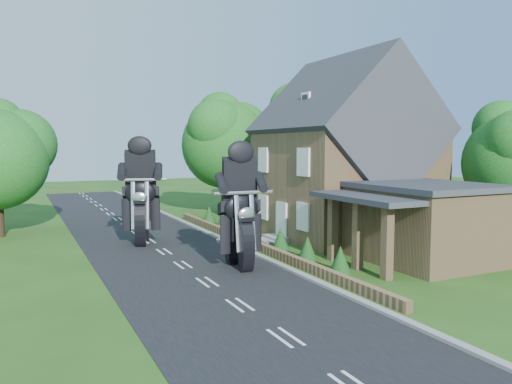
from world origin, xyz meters
name	(u,v)px	position (x,y,z in m)	size (l,w,h in m)	color
ground	(207,282)	(0.00, 0.00, 0.00)	(120.00, 120.00, 0.00)	#224814
road	(207,282)	(0.00, 0.00, 0.01)	(7.00, 80.00, 0.02)	black
kerb	(292,270)	(3.65, 0.00, 0.06)	(0.30, 80.00, 0.12)	gray
garden_wall	(253,244)	(4.30, 5.00, 0.20)	(0.30, 22.00, 0.40)	#926F4A
house	(345,159)	(10.49, 6.00, 4.34)	(9.54, 8.64, 10.24)	#926F4A
annex	(424,221)	(9.87, -0.80, 1.77)	(7.05, 5.94, 3.44)	#926F4A
tree_house_right	(398,145)	(16.65, 8.62, 5.19)	(6.51, 6.00, 8.40)	black
tree_behind_house	(307,131)	(14.18, 16.14, 6.23)	(7.81, 7.20, 10.08)	black
tree_behind_left	(230,137)	(8.16, 17.13, 5.73)	(6.94, 6.40, 9.16)	black
tree_far_road	(3,150)	(-6.86, 14.11, 4.84)	(6.08, 5.60, 7.84)	black
shrub_a	(340,259)	(5.30, -1.00, 0.55)	(0.90, 0.90, 1.10)	#113513
shrub_b	(307,248)	(5.30, 1.50, 0.55)	(0.90, 0.90, 1.10)	#113513
shrub_c	(281,239)	(5.30, 4.00, 0.55)	(0.90, 0.90, 1.10)	#113513
shrub_d	(239,224)	(5.30, 9.00, 0.55)	(0.90, 0.90, 1.10)	#113513
shrub_e	(223,219)	(5.30, 11.50, 0.55)	(0.90, 0.90, 1.10)	#113513
shrub_f	(209,214)	(5.30, 14.00, 0.55)	(0.90, 0.90, 1.10)	#113513
motorcycle_lead	(240,250)	(1.97, 1.43, 0.79)	(0.43, 1.70, 1.58)	black
motorcycle_follow	(142,228)	(-0.50, 8.40, 0.84)	(0.45, 1.79, 1.67)	black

